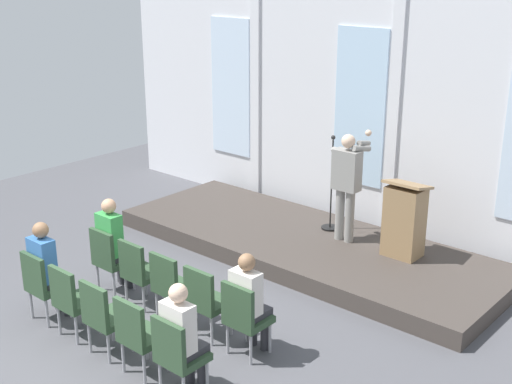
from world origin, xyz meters
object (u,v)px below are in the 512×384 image
at_px(chair_r0_c0, 110,257).
at_px(chair_r1_c3, 138,332).
at_px(audience_r0_c4, 249,298).
at_px(audience_r0_c0, 113,240).
at_px(audience_r1_c0, 47,265).
at_px(chair_r1_c2, 103,314).
at_px(audience_r1_c4, 182,333).
at_px(chair_r1_c4, 177,352).
at_px(chair_r0_c4, 244,315).
at_px(chair_r0_c2, 171,283).
at_px(chair_r1_c0, 43,282).
at_px(chair_r0_c1, 139,269).
at_px(chair_r1_c1, 72,297).
at_px(lectern, 404,220).
at_px(speaker, 347,180).
at_px(chair_r0_c3, 206,298).
at_px(mic_stand, 331,209).

xyz_separation_m(chair_r0_c0, chair_r1_c3, (1.86, -1.04, 0.00)).
height_order(chair_r0_c0, audience_r0_c4, audience_r0_c4).
xyz_separation_m(audience_r0_c0, audience_r1_c0, (-0.00, -1.04, -0.01)).
height_order(audience_r0_c4, chair_r1_c2, audience_r0_c4).
xyz_separation_m(audience_r0_c0, audience_r1_c4, (2.48, -1.04, -0.03)).
bearing_deg(chair_r1_c4, audience_r0_c4, 90.00).
distance_m(chair_r0_c0, chair_r0_c4, 2.48).
relative_size(chair_r0_c2, chair_r0_c4, 1.00).
xyz_separation_m(chair_r1_c0, audience_r1_c4, (2.48, 0.08, 0.19)).
bearing_deg(chair_r0_c1, chair_r1_c4, -29.26).
distance_m(chair_r1_c1, chair_r1_c2, 0.62).
bearing_deg(chair_r1_c1, lectern, 63.73).
height_order(chair_r0_c1, chair_r1_c1, same).
height_order(chair_r0_c4, chair_r1_c4, same).
height_order(chair_r0_c4, audience_r1_c0, audience_r1_c0).
distance_m(audience_r0_c4, chair_r1_c3, 1.30).
bearing_deg(speaker, chair_r1_c3, -88.52).
xyz_separation_m(chair_r0_c2, chair_r1_c4, (1.24, -1.04, 0.00)).
height_order(chair_r1_c2, audience_r1_c4, audience_r1_c4).
height_order(chair_r0_c0, chair_r1_c1, same).
xyz_separation_m(lectern, audience_r1_c0, (-2.72, -4.18, -0.08)).
relative_size(chair_r0_c0, audience_r0_c4, 0.73).
distance_m(chair_r0_c0, chair_r1_c4, 2.69).
bearing_deg(chair_r1_c3, audience_r1_c4, 7.57).
height_order(audience_r1_c0, chair_r1_c3, audience_r1_c0).
bearing_deg(chair_r0_c2, chair_r0_c3, 0.00).
distance_m(mic_stand, chair_r1_c1, 4.48).
distance_m(lectern, audience_r0_c4, 3.14).
height_order(audience_r1_c0, chair_r1_c1, audience_r1_c0).
distance_m(audience_r0_c0, chair_r0_c1, 0.66).
bearing_deg(audience_r1_c0, mic_stand, 73.15).
bearing_deg(speaker, audience_r1_c4, -79.94).
relative_size(chair_r1_c1, chair_r1_c2, 1.00).
distance_m(speaker, audience_r1_c0, 4.49).
bearing_deg(chair_r1_c4, chair_r1_c3, 180.00).
height_order(mic_stand, chair_r0_c0, mic_stand).
bearing_deg(chair_r0_c3, chair_r1_c0, -150.74).
relative_size(audience_r0_c0, chair_r0_c2, 1.45).
relative_size(chair_r1_c3, audience_r1_c4, 0.72).
bearing_deg(chair_r0_c1, audience_r1_c4, -27.29).
bearing_deg(speaker, audience_r0_c0, -119.75).
xyz_separation_m(audience_r0_c0, chair_r0_c3, (1.86, -0.08, -0.22)).
bearing_deg(lectern, chair_r0_c2, -114.73).
xyz_separation_m(audience_r1_c0, chair_r1_c2, (1.24, -0.08, -0.20)).
height_order(chair_r0_c0, chair_r1_c0, same).
distance_m(audience_r0_c0, chair_r1_c0, 1.14).
relative_size(mic_stand, lectern, 1.34).
bearing_deg(chair_r0_c2, audience_r1_c4, -37.74).
xyz_separation_m(audience_r0_c0, audience_r0_c4, (2.48, 0.00, -0.04)).
height_order(chair_r1_c0, audience_r1_c4, audience_r1_c4).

